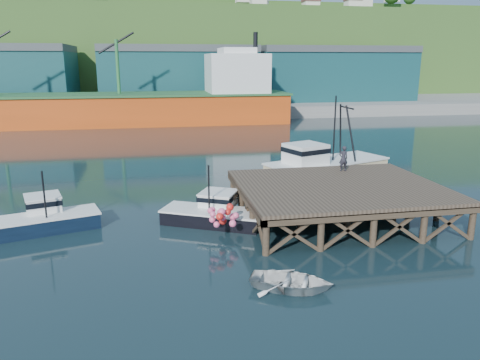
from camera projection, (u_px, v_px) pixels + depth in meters
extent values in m
plane|color=black|center=(250.00, 224.00, 27.76)|extent=(300.00, 300.00, 0.00)
cube|color=brown|center=(339.00, 187.00, 28.27)|extent=(12.00, 10.00, 0.25)
cube|color=#473828|center=(376.00, 216.00, 23.71)|extent=(12.00, 0.30, 0.35)
cylinder|color=#473828|center=(266.00, 240.00, 23.05)|extent=(0.36, 0.36, 2.60)
cylinder|color=#473828|center=(472.00, 225.00, 25.12)|extent=(0.36, 0.36, 2.60)
cylinder|color=#473828|center=(233.00, 190.00, 32.00)|extent=(0.36, 0.36, 2.60)
cylinder|color=#473828|center=(387.00, 182.00, 34.07)|extent=(0.36, 0.36, 2.60)
cube|color=gray|center=(178.00, 104.00, 94.16)|extent=(160.00, 40.00, 2.00)
cube|color=#17494D|center=(179.00, 77.00, 88.04)|extent=(28.00, 16.00, 9.00)
cube|color=#17494D|center=(329.00, 76.00, 93.50)|extent=(30.00, 16.00, 9.00)
cube|color=#D94B14|center=(107.00, 110.00, 70.73)|extent=(55.00, 9.50, 4.40)
cube|color=#26592D|center=(106.00, 95.00, 70.17)|extent=(55.50, 10.00, 0.30)
cube|color=silver|center=(236.00, 74.00, 73.07)|extent=(9.00, 9.00, 6.00)
cube|color=silver|center=(236.00, 52.00, 72.25)|extent=(5.00, 7.00, 1.20)
cylinder|color=black|center=(255.00, 41.00, 72.38)|extent=(0.70, 0.70, 2.50)
cube|color=#2D511E|center=(170.00, 55.00, 120.26)|extent=(220.00, 50.00, 22.00)
cube|color=black|center=(47.00, 223.00, 26.47)|extent=(5.99, 3.57, 0.88)
cube|color=silver|center=(46.00, 216.00, 26.36)|extent=(6.11, 3.64, 0.12)
cube|color=silver|center=(43.00, 204.00, 27.13)|extent=(2.29, 2.29, 0.88)
cube|color=black|center=(43.00, 201.00, 27.08)|extent=(2.42, 2.42, 0.29)
cylinder|color=black|center=(44.00, 195.00, 25.54)|extent=(0.10, 0.10, 2.73)
cube|color=black|center=(213.00, 217.00, 27.59)|extent=(6.20, 4.58, 0.81)
cube|color=silver|center=(213.00, 211.00, 27.48)|extent=(6.32, 4.67, 0.11)
cube|color=silver|center=(218.00, 199.00, 28.37)|extent=(2.62, 2.62, 0.81)
cube|color=black|center=(218.00, 197.00, 28.33)|extent=(2.76, 2.76, 0.27)
cylinder|color=black|center=(209.00, 190.00, 26.59)|extent=(0.10, 0.10, 2.88)
sphere|color=#FF5D91|center=(216.00, 222.00, 25.02)|extent=(0.38, 0.38, 0.38)
sphere|color=#FF5D91|center=(230.00, 217.00, 25.29)|extent=(0.38, 0.38, 0.38)
sphere|color=red|center=(225.00, 217.00, 24.75)|extent=(0.38, 0.38, 0.38)
cube|color=beige|center=(327.00, 172.00, 37.29)|extent=(10.54, 6.70, 1.63)
cube|color=silver|center=(327.00, 161.00, 37.08)|extent=(10.77, 6.93, 0.14)
cube|color=silver|center=(300.00, 153.00, 36.48)|extent=(3.43, 3.32, 1.63)
cube|color=black|center=(301.00, 148.00, 36.39)|extent=(3.55, 3.44, 0.36)
cylinder|color=black|center=(334.00, 131.00, 36.57)|extent=(0.12, 0.12, 5.43)
imported|color=silver|center=(291.00, 281.00, 19.66)|extent=(4.22, 3.75, 0.72)
imported|color=black|center=(343.00, 159.00, 31.55)|extent=(0.64, 0.44, 1.72)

